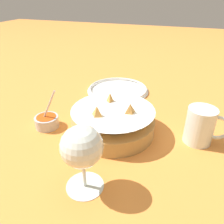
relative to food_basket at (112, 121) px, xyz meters
The scene contains 6 objects.
ground_plane 0.05m from the food_basket, 85.68° to the left, with size 4.00×4.00×0.00m, color orange.
food_basket is the anchor object (origin of this frame).
sauce_cup 0.19m from the food_basket, 168.44° to the right, with size 0.08×0.07×0.12m.
wine_glass 0.21m from the food_basket, 86.46° to the right, with size 0.08×0.08×0.14m.
beer_mug 0.23m from the food_basket, ahead, with size 0.11×0.07×0.10m.
side_plate 0.28m from the food_basket, 104.58° to the left, with size 0.24×0.24×0.01m.
Camera 1 is at (0.16, -0.51, 0.35)m, focal length 35.00 mm.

